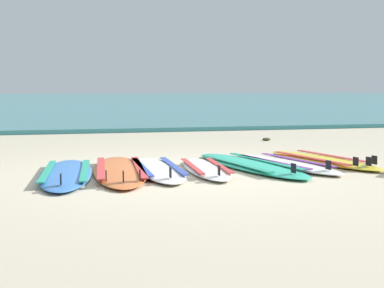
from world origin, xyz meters
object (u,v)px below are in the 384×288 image
at_px(surfboard_2, 157,169).
at_px(surfboard_5, 285,164).
at_px(surfboard_4, 249,165).
at_px(surfboard_0, 66,173).
at_px(surfboard_6, 322,160).
at_px(surfboard_3, 206,168).
at_px(surfboard_1, 120,170).

distance_m(surfboard_2, surfboard_5, 1.73).
xyz_separation_m(surfboard_2, surfboard_4, (1.24, 0.09, -0.00)).
relative_size(surfboard_0, surfboard_5, 1.08).
bearing_deg(surfboard_4, surfboard_2, -175.73).
relative_size(surfboard_2, surfboard_6, 0.95).
xyz_separation_m(surfboard_2, surfboard_3, (0.59, -0.09, 0.00)).
height_order(surfboard_4, surfboard_6, same).
height_order(surfboard_0, surfboard_4, same).
height_order(surfboard_0, surfboard_1, same).
xyz_separation_m(surfboard_0, surfboard_4, (2.34, 0.19, -0.00)).
relative_size(surfboard_0, surfboard_1, 0.93).
relative_size(surfboard_3, surfboard_6, 0.83).
distance_m(surfboard_0, surfboard_3, 1.70).
relative_size(surfboard_4, surfboard_5, 1.16).
bearing_deg(surfboard_1, surfboard_0, -170.86).
height_order(surfboard_5, surfboard_6, same).
bearing_deg(surfboard_1, surfboard_4, 2.78).
height_order(surfboard_1, surfboard_6, same).
relative_size(surfboard_1, surfboard_4, 1.00).
bearing_deg(surfboard_0, surfboard_6, 6.46).
relative_size(surfboard_1, surfboard_3, 1.35).
bearing_deg(surfboard_6, surfboard_1, -174.15).
bearing_deg(surfboard_3, surfboard_0, 179.98).
distance_m(surfboard_3, surfboard_6, 1.83).
height_order(surfboard_0, surfboard_5, same).
relative_size(surfboard_2, surfboard_3, 1.14).
distance_m(surfboard_3, surfboard_4, 0.67).
bearing_deg(surfboard_1, surfboard_2, -1.19).
bearing_deg(surfboard_0, surfboard_5, 3.65).
xyz_separation_m(surfboard_4, surfboard_5, (0.49, -0.01, 0.00)).
relative_size(surfboard_1, surfboard_6, 1.12).
distance_m(surfboard_2, surfboard_6, 2.40).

